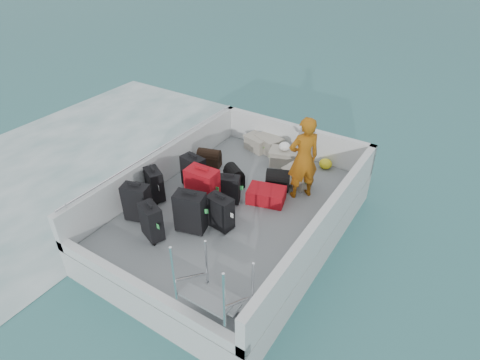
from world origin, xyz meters
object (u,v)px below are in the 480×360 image
at_px(crate_0, 257,144).
at_px(suitcase_5, 203,188).
at_px(crate_3, 297,177).
at_px(suitcase_7, 229,190).
at_px(suitcase_0, 137,203).
at_px(suitcase_3, 152,222).
at_px(passenger, 303,158).
at_px(suitcase_6, 220,213).
at_px(suitcase_1, 155,185).
at_px(crate_1, 269,144).
at_px(suitcase_4, 190,212).
at_px(crate_2, 284,158).
at_px(suitcase_2, 193,172).
at_px(suitcase_8, 266,195).

bearing_deg(crate_0, suitcase_5, -84.07).
bearing_deg(crate_3, suitcase_5, -125.86).
bearing_deg(suitcase_7, suitcase_0, -152.93).
xyz_separation_m(suitcase_0, suitcase_5, (0.72, 0.94, 0.04)).
bearing_deg(crate_3, suitcase_7, -123.20).
relative_size(suitcase_3, suitcase_5, 0.82).
height_order(suitcase_0, suitcase_3, suitcase_0).
bearing_deg(passenger, suitcase_5, -6.07).
height_order(suitcase_0, suitcase_6, suitcase_0).
height_order(suitcase_1, suitcase_6, suitcase_1).
relative_size(suitcase_7, crate_1, 1.02).
bearing_deg(suitcase_6, crate_3, 81.46).
bearing_deg(suitcase_4, passenger, 44.10).
bearing_deg(suitcase_3, crate_1, 108.26).
bearing_deg(crate_1, crate_0, -160.50).
bearing_deg(suitcase_3, suitcase_4, 71.17).
height_order(suitcase_1, suitcase_7, suitcase_1).
height_order(suitcase_0, crate_3, suitcase_0).
height_order(suitcase_4, suitcase_5, suitcase_5).
xyz_separation_m(crate_2, crate_3, (0.57, -0.51, -0.01)).
bearing_deg(suitcase_4, suitcase_1, 147.68).
bearing_deg(crate_1, suitcase_2, -105.19).
bearing_deg(suitcase_2, suitcase_8, 22.21).
bearing_deg(crate_3, crate_2, 137.85).
distance_m(suitcase_8, crate_3, 0.87).
bearing_deg(suitcase_1, suitcase_2, 92.11).
relative_size(suitcase_6, crate_0, 1.22).
relative_size(suitcase_5, suitcase_8, 1.13).
bearing_deg(suitcase_1, suitcase_0, -46.80).
height_order(suitcase_1, suitcase_2, suitcase_2).
distance_m(suitcase_1, crate_0, 2.77).
bearing_deg(suitcase_6, suitcase_2, 154.33).
bearing_deg(crate_2, suitcase_2, -123.67).
xyz_separation_m(suitcase_0, suitcase_1, (-0.17, 0.62, -0.04)).
bearing_deg(suitcase_2, suitcase_4, -44.66).
bearing_deg(passenger, crate_0, -83.09).
xyz_separation_m(crate_0, passenger, (1.62, -1.09, 0.67)).
height_order(suitcase_8, crate_0, crate_0).
relative_size(suitcase_6, crate_1, 1.13).
bearing_deg(passenger, suitcase_2, -24.81).
bearing_deg(passenger, suitcase_3, 8.38).
relative_size(suitcase_5, crate_0, 1.53).
distance_m(suitcase_1, passenger, 2.82).
height_order(suitcase_7, crate_1, suitcase_7).
bearing_deg(suitcase_1, suitcase_6, 27.30).
relative_size(suitcase_5, passenger, 0.48).
relative_size(suitcase_1, suitcase_6, 1.02).
relative_size(suitcase_1, crate_3, 1.23).
bearing_deg(suitcase_6, suitcase_3, -127.05).
distance_m(suitcase_2, crate_2, 2.04).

